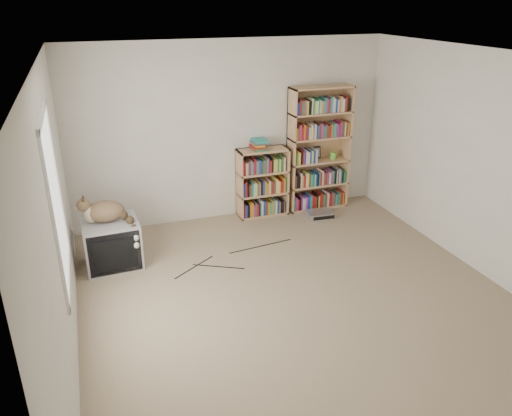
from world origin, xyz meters
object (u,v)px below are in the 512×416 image
object	(u,v)px
cat	(109,215)
crt_tv	(112,243)
bookcase_tall	(318,152)
bookcase_short	(262,184)
dvd_player	(319,214)

from	to	relation	value
cat	crt_tv	bearing A→B (deg)	142.92
crt_tv	bookcase_tall	world-z (taller)	bookcase_tall
cat	bookcase_short	world-z (taller)	bookcase_short
cat	dvd_player	distance (m)	3.05
cat	bookcase_tall	bearing A→B (deg)	18.30
dvd_player	cat	bearing A→B (deg)	-167.33
bookcase_short	crt_tv	bearing A→B (deg)	-159.32
bookcase_tall	bookcase_short	bearing A→B (deg)	-179.89
crt_tv	dvd_player	bearing A→B (deg)	6.17
cat	bookcase_tall	world-z (taller)	bookcase_tall
crt_tv	dvd_player	size ratio (longest dim) A/B	1.74
bookcase_tall	bookcase_short	distance (m)	0.97
crt_tv	bookcase_tall	distance (m)	3.26
crt_tv	bookcase_tall	size ratio (longest dim) A/B	0.36
crt_tv	cat	bearing A→B (deg)	-42.36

